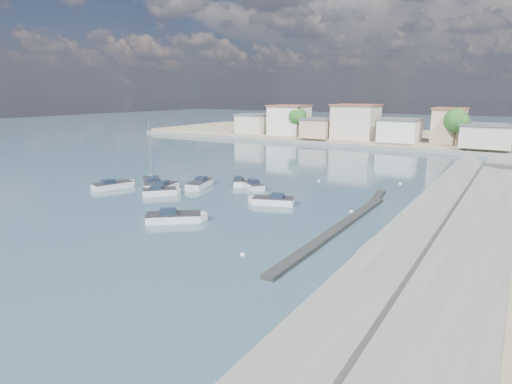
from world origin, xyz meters
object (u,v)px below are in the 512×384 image
at_px(motorboat_h, 177,218).
at_px(sailboat, 152,183).
at_px(motorboat_g, 199,185).
at_px(motorboat_c, 252,185).
at_px(motorboat_e, 115,185).
at_px(motorboat_b, 161,192).
at_px(motorboat_a, 165,187).
at_px(motorboat_f, 239,182).
at_px(motorboat_d, 271,201).

relative_size(motorboat_h, sailboat, 0.61).
distance_m(motorboat_g, motorboat_h, 15.69).
bearing_deg(sailboat, motorboat_c, 25.65).
height_order(motorboat_e, motorboat_h, same).
relative_size(motorboat_b, motorboat_e, 0.72).
bearing_deg(sailboat, motorboat_h, -36.86).
relative_size(motorboat_a, sailboat, 0.60).
xyz_separation_m(motorboat_a, motorboat_b, (1.71, -2.50, -0.00)).
bearing_deg(motorboat_g, motorboat_f, 49.63).
bearing_deg(motorboat_b, motorboat_g, 79.23).
xyz_separation_m(motorboat_b, motorboat_c, (7.42, 9.42, 0.00)).
bearing_deg(motorboat_c, motorboat_b, -128.23).
relative_size(motorboat_e, motorboat_h, 1.06).
height_order(motorboat_a, motorboat_h, same).
height_order(motorboat_d, motorboat_g, same).
bearing_deg(motorboat_h, motorboat_e, 158.22).
xyz_separation_m(motorboat_b, motorboat_g, (1.13, 5.92, 0.00)).
bearing_deg(motorboat_f, motorboat_e, -140.51).
xyz_separation_m(motorboat_d, motorboat_f, (-9.17, 6.82, 0.00)).
xyz_separation_m(motorboat_a, motorboat_g, (2.83, 3.42, 0.00)).
bearing_deg(motorboat_h, motorboat_b, 141.46).
height_order(motorboat_b, motorboat_e, same).
height_order(motorboat_d, sailboat, sailboat).
bearing_deg(motorboat_b, motorboat_c, 51.77).
bearing_deg(motorboat_g, motorboat_c, 29.07).
relative_size(motorboat_a, motorboat_e, 0.93).
distance_m(motorboat_b, sailboat, 6.15).
height_order(motorboat_a, sailboat, sailboat).
relative_size(motorboat_d, motorboat_e, 0.91).
height_order(motorboat_c, motorboat_g, same).
distance_m(motorboat_f, motorboat_g, 5.59).
bearing_deg(sailboat, motorboat_b, -33.58).
bearing_deg(motorboat_b, motorboat_d, 13.56).
xyz_separation_m(motorboat_f, motorboat_h, (4.60, -17.62, 0.00)).
distance_m(motorboat_a, motorboat_b, 3.03).
relative_size(motorboat_f, motorboat_h, 0.67).
bearing_deg(motorboat_h, motorboat_g, 121.58).
xyz_separation_m(motorboat_e, sailboat, (3.03, 3.85, 0.03)).
xyz_separation_m(motorboat_e, motorboat_h, (17.50, -6.99, 0.00)).
distance_m(motorboat_c, sailboat, 13.92).
height_order(motorboat_a, motorboat_d, same).
relative_size(motorboat_g, motorboat_h, 1.06).
xyz_separation_m(motorboat_b, sailboat, (-5.12, 3.40, 0.03)).
bearing_deg(motorboat_a, motorboat_h, -41.98).
bearing_deg(motorboat_h, sailboat, 143.14).
distance_m(motorboat_a, motorboat_h, 14.86).
height_order(motorboat_e, motorboat_f, same).
distance_m(motorboat_f, motorboat_h, 18.21).
bearing_deg(motorboat_h, motorboat_a, 138.02).
bearing_deg(motorboat_f, motorboat_b, -114.99).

